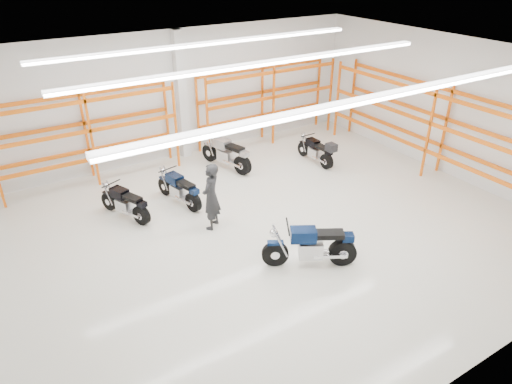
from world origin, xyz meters
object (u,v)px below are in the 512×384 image
motorcycle_main (314,247)px  structural_column (182,96)px  standing_man (211,197)px  motorcycle_back_d (318,151)px  motorcycle_back_c (228,154)px  motorcycle_back_a (126,204)px  motorcycle_back_b (180,190)px

motorcycle_main → structural_column: size_ratio=0.46×
motorcycle_main → standing_man: bearing=114.9°
motorcycle_back_d → standing_man: size_ratio=1.01×
motorcycle_back_d → standing_man: bearing=-160.8°
motorcycle_back_c → motorcycle_back_d: (2.91, -1.35, -0.05)m
motorcycle_back_a → standing_man: size_ratio=0.96×
motorcycle_back_a → motorcycle_back_d: (6.95, 0.06, 0.03)m
motorcycle_main → motorcycle_back_c: motorcycle_main is taller
standing_man → structural_column: 5.31m
standing_man → motorcycle_back_d: bearing=158.4°
motorcycle_back_d → motorcycle_back_c: bearing=155.2°
motorcycle_back_b → motorcycle_back_c: motorcycle_back_c is taller
motorcycle_main → motorcycle_back_a: 5.53m
motorcycle_main → standing_man: standing_man is taller
motorcycle_main → motorcycle_back_c: size_ratio=0.92×
motorcycle_back_a → motorcycle_back_b: size_ratio=0.93×
motorcycle_main → motorcycle_back_d: (3.78, 4.60, -0.05)m
motorcycle_back_c → motorcycle_back_d: 3.21m
motorcycle_back_a → standing_man: bearing=-42.6°
motorcycle_back_c → motorcycle_back_b: bearing=-148.9°
motorcycle_back_a → motorcycle_back_d: 6.95m
motorcycle_main → standing_man: 3.14m
motorcycle_back_a → motorcycle_back_d: size_ratio=0.95×
motorcycle_main → standing_man: (-1.31, 2.83, 0.42)m
motorcycle_back_a → motorcycle_back_c: bearing=19.2°
motorcycle_back_a → motorcycle_back_d: motorcycle_back_d is taller
standing_man → structural_column: structural_column is taller
motorcycle_back_a → motorcycle_back_d: bearing=0.5°
motorcycle_back_a → structural_column: (3.26, 3.25, 1.80)m
standing_man → structural_column: bearing=-146.5°
motorcycle_main → motorcycle_back_b: (-1.54, 4.49, -0.07)m
motorcycle_main → motorcycle_back_a: (-3.17, 4.53, -0.08)m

